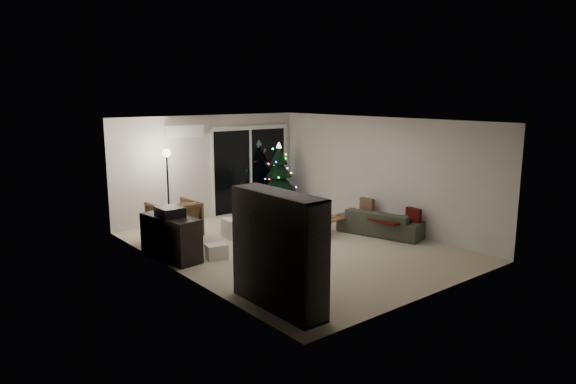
{
  "coord_description": "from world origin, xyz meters",
  "views": [
    {
      "loc": [
        -6.26,
        -7.62,
        2.99
      ],
      "look_at": [
        0.1,
        0.3,
        1.05
      ],
      "focal_mm": 32.0,
      "sensor_mm": 36.0,
      "label": 1
    }
  ],
  "objects_px": {
    "coffee_table": "(331,226)",
    "christmas_tree": "(279,176)",
    "media_cabinet": "(171,238)",
    "sofa": "(381,222)",
    "bookshelf": "(266,253)",
    "armchair": "(174,220)"
  },
  "relations": [
    {
      "from": "media_cabinet",
      "to": "coffee_table",
      "type": "distance_m",
      "value": 3.52
    },
    {
      "from": "bookshelf",
      "to": "coffee_table",
      "type": "height_order",
      "value": "bookshelf"
    },
    {
      "from": "sofa",
      "to": "armchair",
      "type": "bearing_deg",
      "value": 40.71
    },
    {
      "from": "media_cabinet",
      "to": "sofa",
      "type": "xyz_separation_m",
      "value": [
        4.3,
        -1.3,
        -0.13
      ]
    },
    {
      "from": "bookshelf",
      "to": "media_cabinet",
      "type": "bearing_deg",
      "value": 73.1
    },
    {
      "from": "bookshelf",
      "to": "sofa",
      "type": "height_order",
      "value": "bookshelf"
    },
    {
      "from": "bookshelf",
      "to": "sofa",
      "type": "distance_m",
      "value": 4.64
    },
    {
      "from": "bookshelf",
      "to": "sofa",
      "type": "bearing_deg",
      "value": 4.18
    },
    {
      "from": "media_cabinet",
      "to": "armchair",
      "type": "distance_m",
      "value": 1.27
    },
    {
      "from": "bookshelf",
      "to": "sofa",
      "type": "relative_size",
      "value": 0.91
    },
    {
      "from": "media_cabinet",
      "to": "sofa",
      "type": "distance_m",
      "value": 4.49
    },
    {
      "from": "bookshelf",
      "to": "coffee_table",
      "type": "bearing_deg",
      "value": 17.28
    },
    {
      "from": "media_cabinet",
      "to": "sofa",
      "type": "bearing_deg",
      "value": -25.17
    },
    {
      "from": "bookshelf",
      "to": "media_cabinet",
      "type": "xyz_separation_m",
      "value": [
        0.0,
        2.96,
        -0.43
      ]
    },
    {
      "from": "coffee_table",
      "to": "christmas_tree",
      "type": "relative_size",
      "value": 0.62
    },
    {
      "from": "armchair",
      "to": "sofa",
      "type": "distance_m",
      "value": 4.4
    },
    {
      "from": "sofa",
      "to": "media_cabinet",
      "type": "bearing_deg",
      "value": 57.15
    },
    {
      "from": "bookshelf",
      "to": "armchair",
      "type": "xyz_separation_m",
      "value": [
        0.62,
        4.07,
        -0.42
      ]
    },
    {
      "from": "armchair",
      "to": "christmas_tree",
      "type": "bearing_deg",
      "value": -167.74
    },
    {
      "from": "media_cabinet",
      "to": "sofa",
      "type": "height_order",
      "value": "media_cabinet"
    },
    {
      "from": "sofa",
      "to": "christmas_tree",
      "type": "xyz_separation_m",
      "value": [
        -0.26,
        3.27,
        0.62
      ]
    },
    {
      "from": "armchair",
      "to": "christmas_tree",
      "type": "xyz_separation_m",
      "value": [
        3.42,
        0.86,
        0.48
      ]
    }
  ]
}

